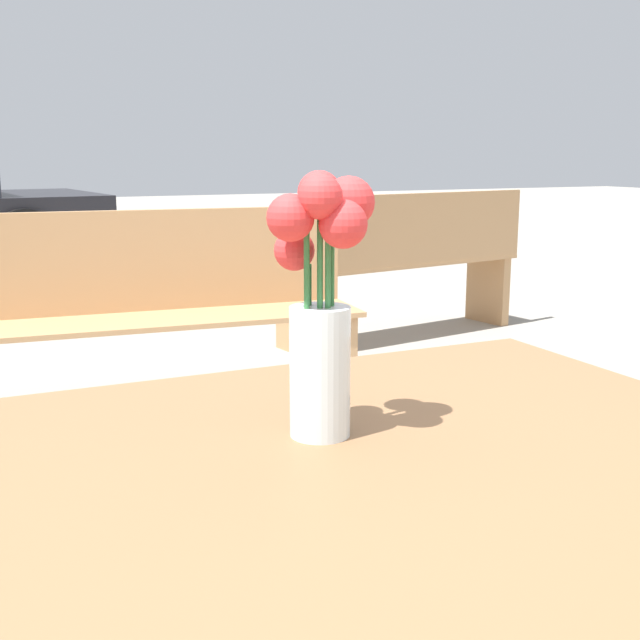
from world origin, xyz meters
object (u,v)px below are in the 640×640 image
object	(u,v)px
table_front	(404,532)
bench_far	(409,261)
bench_middle	(152,311)
flower_vase	(321,308)

from	to	relation	value
table_front	bench_far	xyz separation A→B (m)	(1.97, 3.21, -0.17)
table_front	bench_middle	bearing A→B (deg)	83.71
table_front	bench_far	distance (m)	3.77
table_front	bench_middle	world-z (taller)	bench_middle
table_front	flower_vase	bearing A→B (deg)	113.35
table_front	bench_middle	distance (m)	2.34
bench_middle	bench_far	distance (m)	1.93
table_front	bench_middle	size ratio (longest dim) A/B	0.61
bench_middle	bench_far	size ratio (longest dim) A/B	1.01
bench_middle	bench_far	bearing A→B (deg)	27.47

